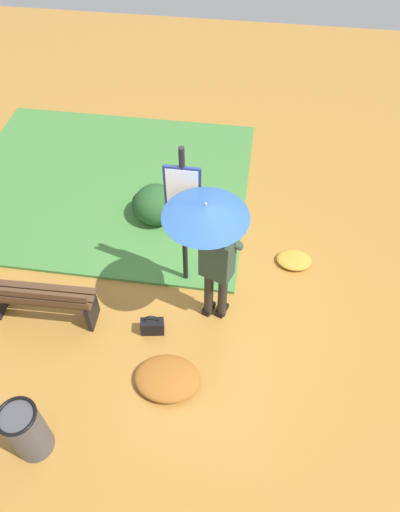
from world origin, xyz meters
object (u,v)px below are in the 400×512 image
(trash_bin, at_px, (27,431))
(person_with_umbrella, at_px, (211,235))
(handbag, at_px, (152,326))
(park_bench, at_px, (41,300))
(info_sign_post, at_px, (183,206))

(trash_bin, bearing_deg, person_with_umbrella, -129.64)
(person_with_umbrella, bearing_deg, handbag, 29.61)
(handbag, relative_size, trash_bin, 0.44)
(park_bench, bearing_deg, handbag, 179.21)
(park_bench, height_order, trash_bin, trash_bin)
(handbag, height_order, trash_bin, trash_bin)
(person_with_umbrella, height_order, park_bench, person_with_umbrella)
(person_with_umbrella, height_order, handbag, person_with_umbrella)
(info_sign_post, relative_size, handbag, 6.22)
(info_sign_post, bearing_deg, person_with_umbrella, 127.50)
(person_with_umbrella, bearing_deg, trash_bin, 50.36)
(handbag, bearing_deg, park_bench, -0.79)
(person_with_umbrella, relative_size, trash_bin, 2.45)
(person_with_umbrella, bearing_deg, park_bench, 9.90)
(trash_bin, bearing_deg, info_sign_post, -116.56)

